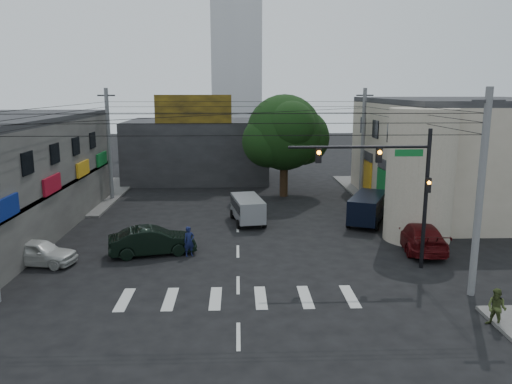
{
  "coord_description": "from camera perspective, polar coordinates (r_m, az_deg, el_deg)",
  "views": [
    {
      "loc": [
        0.02,
        -25.21,
        9.08
      ],
      "look_at": [
        1.11,
        4.0,
        3.05
      ],
      "focal_mm": 35.0,
      "sensor_mm": 36.0,
      "label": 1
    }
  ],
  "objects": [
    {
      "name": "building_far",
      "position": [
        51.73,
        -6.61,
        4.83
      ],
      "size": [
        14.0,
        10.0,
        6.0
      ],
      "primitive_type": "cube",
      "color": "#232326",
      "rests_on": "ground"
    },
    {
      "name": "traffic_officer",
      "position": [
        27.91,
        -7.65,
        -5.62
      ],
      "size": [
        0.94,
        0.9,
        1.69
      ],
      "primitive_type": "imported",
      "rotation": [
        0.0,
        0.0,
        0.47
      ],
      "color": "#12183F",
      "rests_on": "ground"
    },
    {
      "name": "dark_sedan",
      "position": [
        28.55,
        -11.76,
        -5.5
      ],
      "size": [
        3.85,
        5.52,
        1.57
      ],
      "primitive_type": "imported",
      "rotation": [
        0.0,
        0.0,
        1.81
      ],
      "color": "black",
      "rests_on": "ground"
    },
    {
      "name": "ground",
      "position": [
        26.8,
        -2.08,
        -8.16
      ],
      "size": [
        160.0,
        160.0,
        0.0
      ],
      "primitive_type": "plane",
      "color": "black",
      "rests_on": "ground"
    },
    {
      "name": "tower_distant",
      "position": [
        96.09,
        -2.27,
        19.37
      ],
      "size": [
        9.0,
        9.0,
        44.0
      ],
      "primitive_type": "cube",
      "color": "silver",
      "rests_on": "ground"
    },
    {
      "name": "billboard",
      "position": [
        46.52,
        -7.2,
        9.37
      ],
      "size": [
        7.0,
        0.3,
        2.6
      ],
      "primitive_type": "cube",
      "color": "olive",
      "rests_on": "building_far"
    },
    {
      "name": "utility_pole_far_right",
      "position": [
        42.76,
        12.11,
        5.38
      ],
      "size": [
        0.32,
        0.32,
        9.2
      ],
      "primitive_type": "cylinder",
      "color": "#59595B",
      "rests_on": "ground"
    },
    {
      "name": "traffic_gantry",
      "position": [
        25.79,
        15.52,
        1.74
      ],
      "size": [
        7.1,
        0.35,
        7.2
      ],
      "color": "black",
      "rests_on": "ground"
    },
    {
      "name": "maroon_sedan",
      "position": [
        30.33,
        18.23,
        -4.82
      ],
      "size": [
        3.34,
        5.88,
        1.57
      ],
      "primitive_type": "imported",
      "rotation": [
        0.0,
        0.0,
        3.04
      ],
      "color": "#480A0C",
      "rests_on": "ground"
    },
    {
      "name": "silver_minivan",
      "position": [
        34.41,
        -0.96,
        -2.11
      ],
      "size": [
        4.71,
        3.07,
        1.79
      ],
      "primitive_type": null,
      "rotation": [
        0.0,
        0.0,
        1.73
      ],
      "color": "#919298",
      "rests_on": "ground"
    },
    {
      "name": "navy_van",
      "position": [
        35.13,
        12.63,
        -1.95
      ],
      "size": [
        6.36,
        5.62,
        1.98
      ],
      "primitive_type": null,
      "rotation": [
        0.0,
        0.0,
        1.14
      ],
      "color": "black",
      "rests_on": "ground"
    },
    {
      "name": "sidewalk_far_left",
      "position": [
        47.68,
        -24.31,
        -0.28
      ],
      "size": [
        16.0,
        16.0,
        0.15
      ],
      "primitive_type": "cube",
      "color": "#514F4C",
      "rests_on": "ground"
    },
    {
      "name": "pedestrian_olive",
      "position": [
        21.88,
        25.8,
        -11.87
      ],
      "size": [
        1.33,
        1.33,
        1.56
      ],
      "primitive_type": "imported",
      "rotation": [
        0.0,
        0.0,
        -0.91
      ],
      "color": "#3C4821",
      "rests_on": "ground"
    },
    {
      "name": "street_tree",
      "position": [
        42.55,
        3.25,
        6.77
      ],
      "size": [
        6.4,
        6.4,
        8.7
      ],
      "color": "black",
      "rests_on": "ground"
    },
    {
      "name": "sidewalk_far_right",
      "position": [
        47.66,
        20.06,
        0.05
      ],
      "size": [
        16.0,
        16.0,
        0.15
      ],
      "primitive_type": "cube",
      "color": "#514F4C",
      "rests_on": "ground"
    },
    {
      "name": "utility_pole_near_right",
      "position": [
        23.64,
        24.22,
        -0.31
      ],
      "size": [
        0.32,
        0.32,
        9.2
      ],
      "primitive_type": "cylinder",
      "color": "#59595B",
      "rests_on": "ground"
    },
    {
      "name": "white_compact",
      "position": [
        28.77,
        -23.63,
        -6.33
      ],
      "size": [
        3.15,
        4.62,
        1.36
      ],
      "primitive_type": "imported",
      "rotation": [
        0.0,
        0.0,
        1.37
      ],
      "color": "silver",
      "rests_on": "ground"
    },
    {
      "name": "building_right",
      "position": [
        42.54,
        22.93,
        3.87
      ],
      "size": [
        14.0,
        18.0,
        8.0
      ],
      "primitive_type": "cube",
      "color": "#9F947E",
      "rests_on": "ground"
    },
    {
      "name": "utility_pole_far_left",
      "position": [
        42.77,
        -16.44,
        5.17
      ],
      "size": [
        0.32,
        0.32,
        9.2
      ],
      "primitive_type": "cylinder",
      "color": "#59595B",
      "rests_on": "ground"
    },
    {
      "name": "corner_column",
      "position": [
        31.62,
        18.22,
        1.82
      ],
      "size": [
        4.0,
        4.0,
        8.0
      ],
      "primitive_type": "cylinder",
      "color": "#9F947E",
      "rests_on": "ground"
    }
  ]
}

